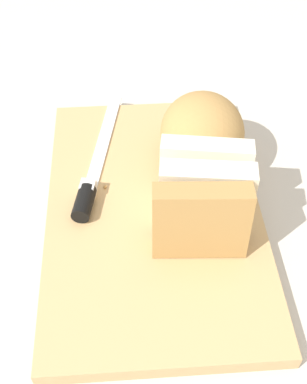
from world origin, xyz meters
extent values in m
plane|color=beige|center=(0.00, 0.00, 0.00)|extent=(3.00, 3.00, 0.00)
cube|color=tan|center=(0.00, 0.00, 0.01)|extent=(0.46, 0.30, 0.02)
ellipsoid|color=tan|center=(-0.09, 0.07, 0.07)|extent=(0.15, 0.13, 0.10)
cube|color=#F2E8CC|center=(-0.01, 0.07, 0.07)|extent=(0.05, 0.12, 0.10)
cube|color=#F2E8CC|center=(0.03, 0.06, 0.07)|extent=(0.04, 0.12, 0.10)
cube|color=tan|center=(0.07, 0.05, 0.07)|extent=(0.04, 0.12, 0.10)
cube|color=silver|center=(-0.14, -0.07, 0.02)|extent=(0.22, 0.05, 0.00)
cylinder|color=black|center=(0.00, -0.09, 0.03)|extent=(0.05, 0.03, 0.02)
cube|color=silver|center=(-0.03, -0.09, 0.03)|extent=(0.02, 0.02, 0.02)
sphere|color=tan|center=(-0.08, 0.02, 0.03)|extent=(0.01, 0.01, 0.01)
sphere|color=tan|center=(-0.04, -0.07, 0.02)|extent=(0.00, 0.00, 0.00)
camera|label=1|loc=(0.45, -0.02, 0.54)|focal=47.40mm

